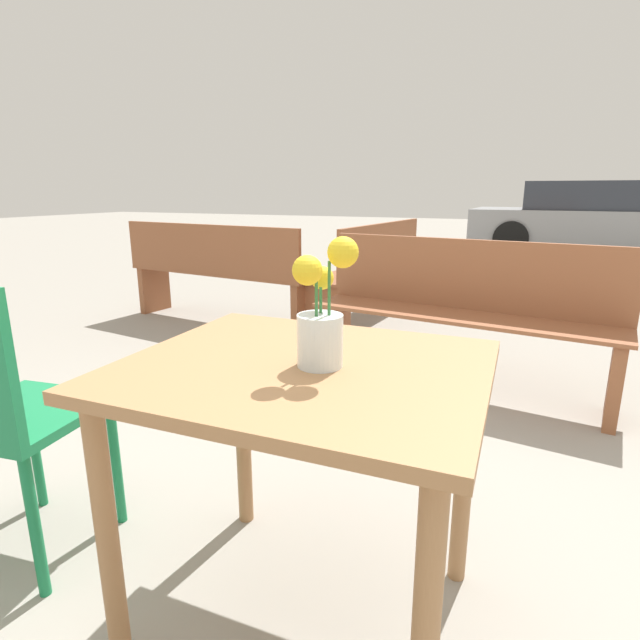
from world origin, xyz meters
name	(u,v)px	position (x,y,z in m)	size (l,w,h in m)	color
ground_plane	(306,614)	(0.00, 0.00, 0.00)	(40.00, 40.00, 0.00)	gray
table_front	(304,408)	(0.00, 0.00, 0.61)	(0.85, 0.73, 0.72)	#9E7047
flower_vase	(321,322)	(0.05, -0.01, 0.83)	(0.14, 0.15, 0.30)	silver
bench_near	(372,268)	(-0.79, 3.13, 0.46)	(0.54, 1.65, 0.85)	brown
bench_middle	(215,270)	(-1.97, 2.48, 0.47)	(1.84, 0.59, 0.85)	brown
bench_far	(463,309)	(0.14, 1.83, 0.47)	(1.72, 0.58, 0.85)	brown
parked_car	(590,220)	(1.37, 9.19, 0.61)	(4.04, 1.91, 1.27)	gray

